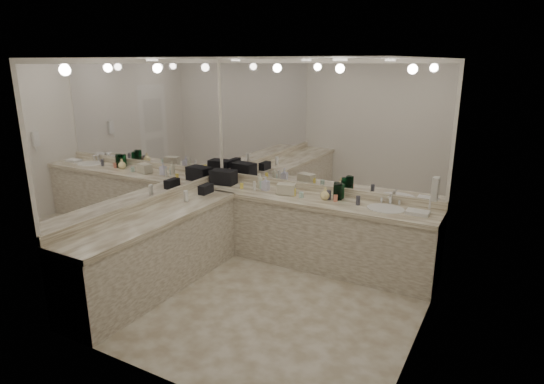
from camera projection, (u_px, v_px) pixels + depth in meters
The scene contains 39 objects.
floor at pixel (265, 303), 5.03m from camera, with size 3.20×3.20×0.00m, color beige.
ceiling at pixel (264, 58), 4.31m from camera, with size 3.20×3.20×0.00m, color white.
wall_back at pixel (322, 163), 5.93m from camera, with size 3.20×0.02×2.60m, color silver.
wall_left at pixel (149, 172), 5.41m from camera, with size 0.02×3.00×2.60m, color silver.
wall_right at pixel (426, 214), 3.92m from camera, with size 0.02×3.00×2.60m, color silver.
vanity_back_base at pixel (311, 233), 5.92m from camera, with size 3.20×0.60×0.84m, color beige.
vanity_back_top at pixel (311, 200), 5.79m from camera, with size 3.20×0.64×0.06m, color beige.
vanity_left_base at pixel (155, 254), 5.26m from camera, with size 0.60×2.40×0.84m, color beige.
vanity_left_top at pixel (153, 218), 5.13m from camera, with size 0.64×2.42×0.06m, color beige.
backsplash_back at pixel (320, 189), 6.01m from camera, with size 3.20×0.04×0.10m, color beige.
backsplash_left at pixel (152, 201), 5.50m from camera, with size 0.04×3.00×0.10m, color beige.
mirror_back at pixel (323, 126), 5.79m from camera, with size 3.12×0.01×1.55m, color white.
mirror_left at pixel (146, 133), 5.27m from camera, with size 0.01×2.92×1.55m, color white.
sink at pixel (386, 209), 5.35m from camera, with size 0.44×0.44×0.03m, color white.
faucet at pixel (391, 199), 5.50m from camera, with size 0.24×0.16×0.14m, color silver.
wall_phone at pixel (435, 189), 4.52m from camera, with size 0.06×0.10×0.24m, color white.
door at pixel (408, 262), 3.58m from camera, with size 0.02×0.82×2.10m, color white.
black_toiletry_bag at pixel (224, 177), 6.41m from camera, with size 0.34×0.22×0.20m, color black.
black_bag_spill at pixel (206, 189), 5.96m from camera, with size 0.10×0.22×0.12m, color black.
cream_cosmetic_case at pixel (286, 189), 5.91m from camera, with size 0.23×0.14×0.13m, color beige.
hand_towel at pixel (418, 212), 5.15m from camera, with size 0.25×0.17×0.04m, color white.
lotion_left at pixel (186, 196), 5.61m from camera, with size 0.06×0.06×0.13m, color white.
soap_bottle_a at pixel (260, 181), 6.21m from camera, with size 0.08×0.08×0.21m, color beige.
soap_bottle_b at pixel (266, 183), 6.09m from camera, with size 0.09×0.09×0.19m, color silver.
soap_bottle_c at pixel (325, 193), 5.69m from camera, with size 0.12×0.12×0.16m, color #FFEA9C.
green_bottle_0 at pixel (341, 191), 5.73m from camera, with size 0.07×0.07×0.19m, color #0A461F.
green_bottle_1 at pixel (338, 191), 5.69m from camera, with size 0.07×0.07×0.21m, color #0A461F.
green_bottle_2 at pixel (336, 190), 5.76m from camera, with size 0.07×0.07×0.20m, color #0A461F.
green_bottle_3 at pixel (340, 192), 5.66m from camera, with size 0.07×0.07×0.21m, color #0A461F.
green_bottle_4 at pixel (336, 192), 5.65m from camera, with size 0.06×0.06×0.21m, color #0A461F.
amenity_bottle_0 at pixel (301, 195), 5.78m from camera, with size 0.06×0.06×0.07m, color silver.
amenity_bottle_1 at pixel (329, 195), 5.70m from camera, with size 0.06×0.06×0.12m, color #3F3F4C.
amenity_bottle_2 at pixel (293, 192), 5.86m from camera, with size 0.06×0.06×0.09m, color #F2D84C.
amenity_bottle_3 at pixel (242, 186), 6.20m from camera, with size 0.05×0.05×0.07m, color #F2D84C.
amenity_bottle_4 at pixel (291, 193), 5.86m from camera, with size 0.04×0.04×0.07m, color #E0B28C.
amenity_bottle_5 at pixel (261, 184), 6.20m from camera, with size 0.05×0.05×0.11m, color silver.
amenity_bottle_6 at pixel (358, 200), 5.48m from camera, with size 0.05×0.05×0.11m, color #3F3F4C.
amenity_bottle_7 at pixel (336, 198), 5.62m from camera, with size 0.05×0.05×0.08m, color #E57F66.
amenity_bottle_8 at pixel (254, 186), 6.09m from camera, with size 0.04×0.04×0.13m, color white.
Camera 1 is at (2.23, -3.90, 2.57)m, focal length 30.00 mm.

